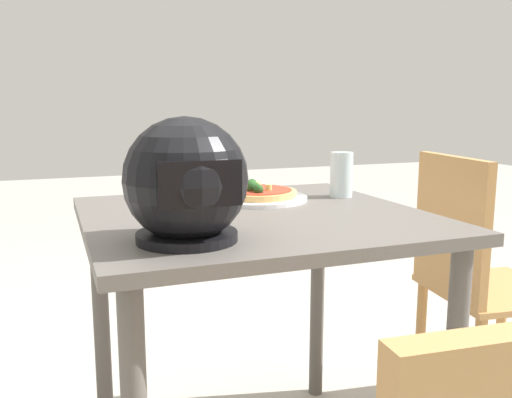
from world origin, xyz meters
name	(u,v)px	position (x,y,z in m)	size (l,w,h in m)	color
dining_table	(254,254)	(0.00, 0.00, 0.67)	(0.88, 0.84, 0.78)	#5B5651
pizza_plate	(257,198)	(-0.08, -0.18, 0.79)	(0.30, 0.30, 0.01)	white
pizza	(257,192)	(-0.07, -0.18, 0.80)	(0.23, 0.23, 0.05)	tan
motorcycle_helmet	(186,182)	(0.24, 0.23, 0.90)	(0.26, 0.26, 0.26)	black
drinking_glass	(341,175)	(-0.34, -0.14, 0.85)	(0.07, 0.07, 0.14)	silver
chair_side	(473,273)	(-0.80, -0.05, 0.51)	(0.45, 0.45, 0.90)	#B7844C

